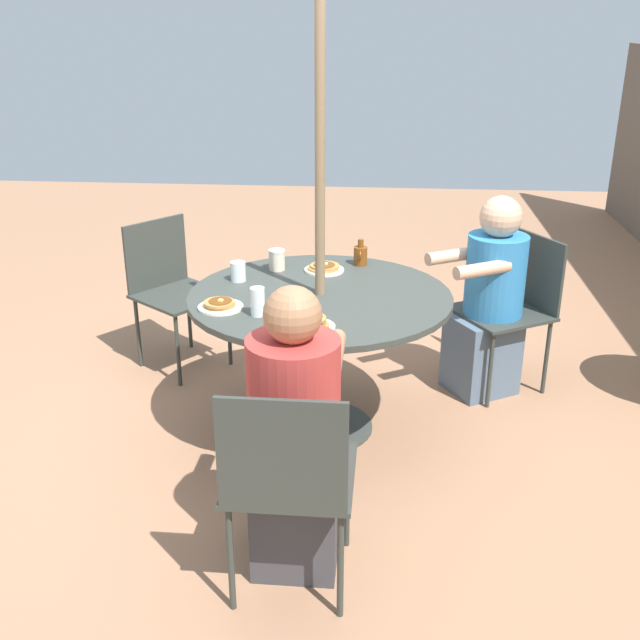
% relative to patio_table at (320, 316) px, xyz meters
% --- Properties ---
extents(ground_plane, '(12.00, 12.00, 0.00)m').
position_rel_patio_table_xyz_m(ground_plane, '(0.00, 0.00, -0.63)').
color(ground_plane, '#9E7051').
extents(patio_table, '(1.29, 1.29, 0.75)m').
position_rel_patio_table_xyz_m(patio_table, '(0.00, 0.00, 0.00)').
color(patio_table, '#383D38').
rests_on(patio_table, ground).
extents(umbrella_pole, '(0.05, 0.05, 2.35)m').
position_rel_patio_table_xyz_m(umbrella_pole, '(0.00, 0.00, 0.55)').
color(umbrella_pole, '#846B4C').
rests_on(umbrella_pole, ground).
extents(patio_chair_north, '(0.63, 0.63, 0.88)m').
position_rel_patio_table_xyz_m(patio_chair_north, '(-0.61, 1.05, -0.12)').
color(patio_chair_north, '#333833').
rests_on(patio_chair_north, ground).
extents(diner_north, '(0.52, 0.58, 1.13)m').
position_rel_patio_table_xyz_m(diner_north, '(-0.53, 0.89, -0.11)').
color(diner_north, slate).
rests_on(diner_north, ground).
extents(patio_chair_east, '(0.64, 0.64, 0.88)m').
position_rel_patio_table_xyz_m(patio_chair_east, '(-0.74, -0.96, -0.12)').
color(patio_chair_east, '#333833').
rests_on(patio_chair_east, ground).
extents(patio_chair_south, '(0.46, 0.46, 0.88)m').
position_rel_patio_table_xyz_m(patio_chair_south, '(1.21, -0.01, -0.12)').
color(patio_chair_south, '#333833').
rests_on(patio_chair_south, ground).
extents(diner_south, '(0.51, 0.34, 1.16)m').
position_rel_patio_table_xyz_m(diner_south, '(1.04, -0.00, -0.10)').
color(diner_south, '#3D3D42').
rests_on(diner_south, ground).
extents(pancake_plate_a, '(0.21, 0.21, 0.05)m').
position_rel_patio_table_xyz_m(pancake_plate_a, '(0.23, -0.44, 0.13)').
color(pancake_plate_a, silver).
rests_on(pancake_plate_a, patio_table).
extents(pancake_plate_b, '(0.21, 0.21, 0.07)m').
position_rel_patio_table_xyz_m(pancake_plate_b, '(0.44, 0.00, 0.14)').
color(pancake_plate_b, silver).
rests_on(pancake_plate_b, patio_table).
extents(pancake_plate_c, '(0.21, 0.21, 0.05)m').
position_rel_patio_table_xyz_m(pancake_plate_c, '(-0.35, -0.01, 0.13)').
color(pancake_plate_c, silver).
rests_on(pancake_plate_c, patio_table).
extents(syrup_bottle, '(0.10, 0.07, 0.14)m').
position_rel_patio_table_xyz_m(syrup_bottle, '(-0.48, 0.18, 0.17)').
color(syrup_bottle, brown).
rests_on(syrup_bottle, patio_table).
extents(coffee_cup, '(0.09, 0.09, 0.11)m').
position_rel_patio_table_xyz_m(coffee_cup, '(-0.36, -0.26, 0.17)').
color(coffee_cup, beige).
rests_on(coffee_cup, patio_table).
extents(drinking_glass_a, '(0.07, 0.07, 0.13)m').
position_rel_patio_table_xyz_m(drinking_glass_a, '(0.31, -0.25, 0.18)').
color(drinking_glass_a, silver).
rests_on(drinking_glass_a, patio_table).
extents(drinking_glass_b, '(0.08, 0.08, 0.10)m').
position_rel_patio_table_xyz_m(drinking_glass_b, '(-0.16, -0.43, 0.16)').
color(drinking_glass_b, silver).
rests_on(drinking_glass_b, patio_table).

